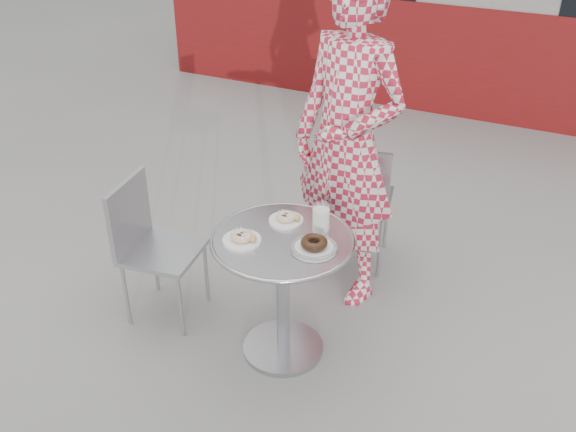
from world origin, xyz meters
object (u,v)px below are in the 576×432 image
at_px(plate_near, 242,238).
at_px(milk_cup, 321,219).
at_px(plate_checker, 314,246).
at_px(chair_left, 164,276).
at_px(bistro_table, 283,268).
at_px(plate_far, 287,218).
at_px(seated_person, 348,143).
at_px(chair_far, 356,224).

bearing_deg(plate_near, milk_cup, 40.63).
xyz_separation_m(plate_checker, milk_cup, (-0.04, 0.16, 0.05)).
relative_size(chair_left, plate_checker, 3.69).
bearing_deg(bistro_table, plate_near, -145.58).
relative_size(plate_far, plate_near, 0.93).
height_order(plate_far, plate_near, plate_near).
relative_size(bistro_table, plate_far, 4.13).
bearing_deg(seated_person, plate_near, -88.03).
relative_size(bistro_table, chair_far, 0.83).
bearing_deg(plate_far, plate_checker, -36.95).
bearing_deg(milk_cup, plate_checker, -77.11).
height_order(seated_person, plate_near, seated_person).
xyz_separation_m(bistro_table, plate_far, (-0.05, 0.14, 0.18)).
height_order(chair_far, chair_left, chair_far).
height_order(bistro_table, plate_far, plate_far).
relative_size(chair_far, milk_cup, 6.05).
xyz_separation_m(plate_far, plate_near, (-0.10, -0.25, 0.00)).
relative_size(bistro_table, plate_near, 3.85).
bearing_deg(plate_far, milk_cup, -1.33).
relative_size(plate_far, plate_checker, 0.78).
distance_m(chair_far, plate_near, 1.14).
xyz_separation_m(seated_person, plate_near, (-0.21, -0.75, -0.21)).
xyz_separation_m(seated_person, milk_cup, (0.07, -0.51, -0.16)).
xyz_separation_m(plate_near, milk_cup, (0.28, 0.24, 0.04)).
distance_m(chair_left, plate_checker, 0.99).
xyz_separation_m(chair_far, plate_near, (-0.18, -1.03, 0.45)).
xyz_separation_m(chair_far, seated_person, (0.02, -0.28, 0.65)).
bearing_deg(milk_cup, plate_far, 178.67).
height_order(chair_left, plate_checker, chair_left).
height_order(plate_near, plate_checker, plate_checker).
xyz_separation_m(chair_left, seated_person, (0.77, 0.64, 0.66)).
bearing_deg(plate_far, chair_left, -168.10).
bearing_deg(plate_checker, chair_far, 98.01).
bearing_deg(bistro_table, plate_far, 108.85).
bearing_deg(chair_left, seated_person, -57.92).
bearing_deg(plate_far, chair_far, 84.11).
bearing_deg(chair_left, plate_near, -108.64).
distance_m(chair_left, plate_near, 0.73).
bearing_deg(bistro_table, seated_person, 84.95).
bearing_deg(chair_left, chair_far, -46.63).
bearing_deg(plate_near, plate_checker, 14.89).
xyz_separation_m(bistro_table, plate_near, (-0.15, -0.10, 0.18)).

